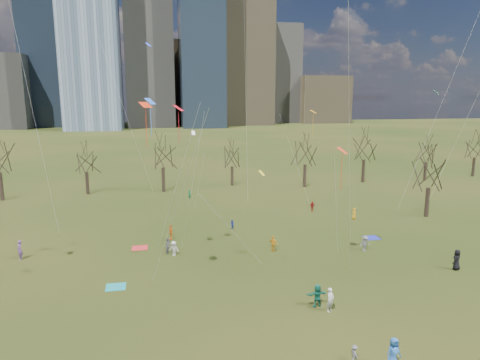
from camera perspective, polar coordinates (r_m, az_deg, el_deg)
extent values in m
plane|color=black|center=(34.45, 4.21, -15.32)|extent=(500.00, 500.00, 0.00)
cube|color=slate|center=(225.54, -19.61, 21.52)|extent=(26.00, 26.00, 118.00)
cube|color=slate|center=(236.89, -12.09, 18.53)|extent=(24.00, 24.00, 95.00)
cube|color=#384C66|center=(229.30, -5.21, 20.24)|extent=(22.00, 22.00, 105.00)
cube|color=#726347|center=(251.35, 0.67, 15.67)|extent=(28.00, 28.00, 72.00)
cube|color=#384C66|center=(255.49, -24.03, 13.89)|extent=(25.00, 25.00, 65.00)
cube|color=slate|center=(271.67, 5.28, 13.79)|extent=(22.00, 22.00, 58.00)
cube|color=#726347|center=(270.16, -9.04, 12.66)|extent=(30.00, 30.00, 48.00)
cube|color=#726347|center=(274.96, 10.60, 10.49)|extent=(30.00, 28.00, 28.00)
cylinder|color=black|center=(73.40, -29.23, -0.75)|extent=(0.55, 0.55, 4.28)
cylinder|color=black|center=(72.68, -19.70, -0.36)|extent=(0.52, 0.52, 3.60)
cylinder|color=black|center=(70.93, -10.18, 0.03)|extent=(0.54, 0.54, 4.05)
cylinder|color=black|center=(75.17, -1.07, 0.56)|extent=(0.51, 0.51, 3.38)
cylinder|color=black|center=(74.49, 8.62, 0.57)|extent=(0.54, 0.54, 3.96)
cylinder|color=black|center=(81.15, 16.10, 1.17)|extent=(0.54, 0.54, 4.14)
cylinder|color=black|center=(86.61, 23.45, 1.08)|extent=(0.52, 0.52, 3.51)
cylinder|color=black|center=(95.48, 28.68, 1.54)|extent=(0.53, 0.53, 3.74)
cylinder|color=black|center=(60.42, 23.68, -2.73)|extent=(0.53, 0.53, 3.83)
cube|color=teal|center=(37.39, -16.23, -13.52)|extent=(1.60, 1.50, 0.03)
cube|color=#232AA6|center=(49.76, 17.14, -7.36)|extent=(1.60, 1.50, 0.03)
cube|color=red|center=(45.70, -13.22, -8.80)|extent=(1.60, 1.50, 0.03)
imported|color=#285CAD|center=(27.72, 19.78, -20.85)|extent=(0.95, 0.68, 1.82)
imported|color=silver|center=(32.66, 11.95, -15.34)|extent=(0.78, 0.72, 1.79)
imported|color=slate|center=(27.83, 15.01, -21.40)|extent=(0.44, 0.69, 1.01)
imported|color=orange|center=(43.41, 4.48, -8.48)|extent=(0.98, 0.93, 1.63)
imported|color=#186C56|center=(33.15, 10.27, -14.91)|extent=(1.63, 0.58, 1.74)
imported|color=black|center=(43.52, 26.94, -9.47)|extent=(1.08, 0.92, 1.87)
imported|color=#71468C|center=(46.30, -27.31, -8.30)|extent=(0.45, 0.69, 1.88)
imported|color=#223395|center=(50.49, -1.07, -5.96)|extent=(0.61, 0.66, 1.11)
imported|color=silver|center=(42.71, -8.82, -9.02)|extent=(1.11, 0.92, 1.49)
imported|color=#A11719|center=(59.00, 9.61, -3.47)|extent=(0.83, 0.36, 1.40)
imported|color=orange|center=(56.27, 14.95, -4.36)|extent=(0.49, 0.74, 1.49)
imported|color=#176B38|center=(65.27, -6.74, -1.96)|extent=(0.64, 0.63, 1.50)
imported|color=slate|center=(43.47, -9.50, -8.64)|extent=(0.85, 0.93, 1.54)
imported|color=slate|center=(45.14, 16.31, -8.14)|extent=(1.09, 0.68, 1.62)
imported|color=orange|center=(47.42, -9.22, -6.87)|extent=(0.59, 1.04, 1.67)
plane|color=red|center=(31.58, -12.51, 9.76)|extent=(1.27, 1.23, 0.40)
cylinder|color=silver|center=(28.10, -8.58, -3.96)|extent=(3.41, 8.88, 13.33)
cylinder|color=red|center=(31.65, -12.38, 6.79)|extent=(0.04, 0.04, 2.70)
cylinder|color=silver|center=(28.78, 14.37, 4.84)|extent=(5.61, 8.86, 21.88)
plane|color=#F03A1A|center=(38.38, 13.49, 3.85)|extent=(1.33, 1.33, 0.56)
cylinder|color=silver|center=(37.40, 12.71, -3.54)|extent=(2.14, 3.11, 9.29)
cylinder|color=#F03A1A|center=(38.64, 13.37, 1.08)|extent=(0.04, 0.04, 3.15)
cylinder|color=silver|center=(45.35, -26.62, 11.70)|extent=(2.86, 3.24, 30.65)
cylinder|color=silver|center=(54.15, 0.77, 11.47)|extent=(1.44, 3.44, 28.66)
plane|color=green|center=(58.96, 24.69, 10.64)|extent=(1.18, 1.20, 0.60)
cylinder|color=silver|center=(58.20, 26.34, 3.33)|extent=(2.30, 4.56, 14.53)
plane|color=blue|center=(61.06, -12.09, 17.24)|extent=(1.18, 1.19, 0.55)
cylinder|color=silver|center=(56.50, -14.52, 7.10)|extent=(5.57, 8.69, 20.78)
plane|color=orange|center=(54.55, 9.74, 8.97)|extent=(1.22, 1.22, 0.38)
cylinder|color=silver|center=(51.37, 7.51, 2.14)|extent=(6.13, 5.74, 12.11)
cylinder|color=orange|center=(54.64, 9.68, 7.12)|extent=(0.04, 0.04, 3.00)
plane|color=yellow|center=(34.94, 2.91, 0.94)|extent=(0.74, 0.75, 0.41)
cylinder|color=silver|center=(32.33, -0.89, -6.97)|extent=(5.94, 6.15, 7.78)
cylinder|color=silver|center=(55.78, 25.57, 9.93)|extent=(6.94, 4.74, 27.73)
plane|color=white|center=(53.54, -6.24, 6.27)|extent=(0.74, 0.55, 0.52)
cylinder|color=silver|center=(49.87, -5.32, 0.42)|extent=(0.58, 8.77, 9.54)
plane|color=red|center=(38.62, -8.23, 9.48)|extent=(1.26, 1.31, 0.52)
cylinder|color=silver|center=(34.91, -6.48, -1.31)|extent=(1.22, 9.12, 12.93)
cylinder|color=red|center=(38.70, -8.16, 6.99)|extent=(0.04, 0.04, 2.76)
plane|color=blue|center=(37.21, -11.89, 10.24)|extent=(1.21, 1.21, 0.52)
cylinder|color=silver|center=(34.34, -8.61, -1.06)|extent=(3.42, 7.31, 13.53)
cylinder|color=blue|center=(37.26, -11.79, 7.75)|extent=(0.04, 0.04, 2.68)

